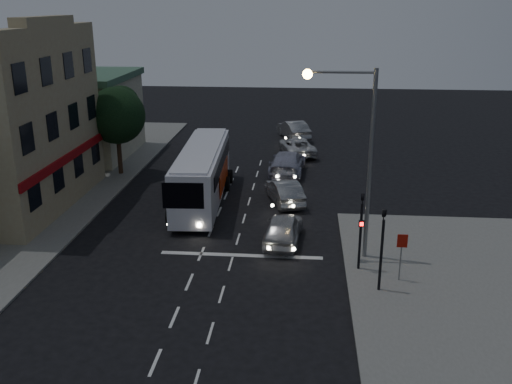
# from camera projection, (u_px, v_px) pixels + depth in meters

# --- Properties ---
(ground) EXTENTS (120.00, 120.00, 0.00)m
(ground) POSITION_uv_depth(u_px,v_px,m) (194.00, 272.00, 26.34)
(ground) COLOR black
(sidewalk_far) EXTENTS (12.00, 50.00, 0.12)m
(sidewalk_far) POSITION_uv_depth(u_px,v_px,m) (9.00, 204.00, 34.94)
(sidewalk_far) COLOR slate
(sidewalk_far) RESTS_ON ground
(road_markings) EXTENTS (8.00, 30.55, 0.01)m
(road_markings) POSITION_uv_depth(u_px,v_px,m) (230.00, 244.00, 29.35)
(road_markings) COLOR silver
(road_markings) RESTS_ON ground
(tour_bus) EXTENTS (2.92, 11.45, 3.49)m
(tour_bus) POSITION_uv_depth(u_px,v_px,m) (202.00, 173.00, 35.01)
(tour_bus) COLOR silver
(tour_bus) RESTS_ON ground
(car_suv) EXTENTS (2.15, 4.57, 1.51)m
(car_suv) POSITION_uv_depth(u_px,v_px,m) (283.00, 229.00, 29.36)
(car_suv) COLOR #BDBDBD
(car_suv) RESTS_ON ground
(car_sedan_a) EXTENTS (2.78, 4.70, 1.46)m
(car_sedan_a) POSITION_uv_depth(u_px,v_px,m) (284.00, 192.00, 35.18)
(car_sedan_a) COLOR #9A9A9A
(car_sedan_a) RESTS_ON ground
(car_sedan_b) EXTENTS (2.74, 5.87, 1.66)m
(car_sedan_b) POSITION_uv_depth(u_px,v_px,m) (287.00, 163.00, 41.17)
(car_sedan_b) COLOR #B2B2C6
(car_sedan_b) RESTS_ON ground
(car_sedan_c) EXTENTS (3.46, 5.51, 1.42)m
(car_sedan_c) POSITION_uv_depth(u_px,v_px,m) (297.00, 146.00, 46.28)
(car_sedan_c) COLOR silver
(car_sedan_c) RESTS_ON ground
(car_extra) EXTENTS (3.33, 5.31, 1.65)m
(car_extra) POSITION_uv_depth(u_px,v_px,m) (293.00, 130.00, 51.78)
(car_extra) COLOR #A5A5A5
(car_extra) RESTS_ON ground
(traffic_signal_main) EXTENTS (0.25, 0.35, 4.10)m
(traffic_signal_main) POSITION_uv_depth(u_px,v_px,m) (361.00, 222.00, 25.68)
(traffic_signal_main) COLOR black
(traffic_signal_main) RESTS_ON sidewalk_near
(traffic_signal_side) EXTENTS (0.18, 0.15, 4.10)m
(traffic_signal_side) POSITION_uv_depth(u_px,v_px,m) (382.00, 240.00, 23.75)
(traffic_signal_side) COLOR black
(traffic_signal_side) RESTS_ON sidewalk_near
(regulatory_sign) EXTENTS (0.45, 0.12, 2.20)m
(regulatory_sign) POSITION_uv_depth(u_px,v_px,m) (402.00, 250.00, 24.84)
(regulatory_sign) COLOR slate
(regulatory_sign) RESTS_ON sidewalk_near
(streetlight) EXTENTS (3.32, 0.44, 9.00)m
(streetlight) POSITION_uv_depth(u_px,v_px,m) (357.00, 143.00, 26.00)
(streetlight) COLOR slate
(streetlight) RESTS_ON sidewalk_near
(low_building_north) EXTENTS (9.40, 9.40, 6.50)m
(low_building_north) POSITION_uv_depth(u_px,v_px,m) (72.00, 114.00, 45.27)
(low_building_north) COLOR #A39E8A
(low_building_north) RESTS_ON sidewalk_far
(street_tree) EXTENTS (4.00, 4.00, 6.20)m
(street_tree) POSITION_uv_depth(u_px,v_px,m) (116.00, 113.00, 39.78)
(street_tree) COLOR black
(street_tree) RESTS_ON sidewalk_far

